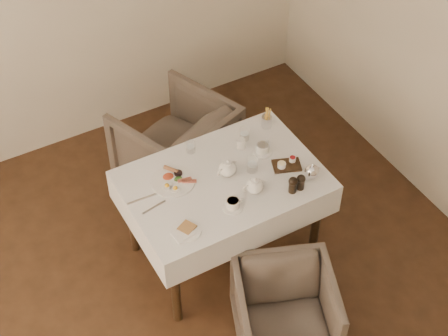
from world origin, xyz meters
name	(u,v)px	position (x,y,z in m)	size (l,w,h in m)	color
table	(223,191)	(0.60, 0.78, 0.64)	(1.28, 0.88, 0.75)	black
armchair_near	(285,312)	(0.59, -0.02, 0.28)	(0.61, 0.63, 0.57)	brown
armchair_far	(176,143)	(0.66, 1.64, 0.35)	(0.75, 0.78, 0.71)	brown
breakfast_plate	(173,180)	(0.30, 0.92, 0.77)	(0.29, 0.29, 0.04)	white
side_plate	(186,231)	(0.18, 0.50, 0.76)	(0.19, 0.18, 0.02)	white
teapot_centre	(228,167)	(0.64, 0.80, 0.82)	(0.16, 0.13, 0.13)	white
teapot_front	(255,185)	(0.72, 0.59, 0.82)	(0.15, 0.12, 0.12)	white
creamer	(241,143)	(0.85, 0.99, 0.79)	(0.06, 0.06, 0.07)	white
teacup_near	(233,204)	(0.53, 0.54, 0.78)	(0.13, 0.13, 0.06)	white
teacup_far	(263,149)	(0.95, 0.87, 0.79)	(0.14, 0.14, 0.07)	white
glass_left	(191,147)	(0.54, 1.12, 0.80)	(0.06, 0.06, 0.09)	silver
glass_mid	(252,164)	(0.80, 0.76, 0.81)	(0.07, 0.07, 0.10)	silver
glass_right	(245,134)	(0.92, 1.05, 0.80)	(0.07, 0.07, 0.09)	silver
condiment_board	(286,165)	(1.02, 0.68, 0.77)	(0.22, 0.18, 0.05)	black
pepper_mill_left	(293,185)	(0.93, 0.47, 0.82)	(0.06, 0.06, 0.12)	black
pepper_mill_right	(301,182)	(0.99, 0.47, 0.81)	(0.06, 0.06, 0.12)	black
silver_pot	(312,171)	(1.10, 0.51, 0.82)	(0.12, 0.10, 0.13)	white
fries_cup	(267,119)	(1.12, 1.08, 0.82)	(0.07, 0.07, 0.16)	silver
cutlery_fork	(142,199)	(0.07, 0.88, 0.76)	(0.02, 0.20, 0.00)	silver
cutlery_knife	(154,207)	(0.10, 0.78, 0.76)	(0.01, 0.17, 0.00)	silver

